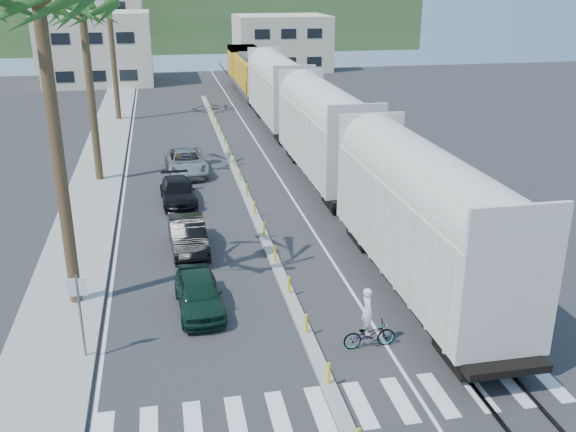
# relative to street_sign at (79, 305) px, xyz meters

# --- Properties ---
(ground) EXTENTS (140.00, 140.00, 0.00)m
(ground) POSITION_rel_street_sign_xyz_m (7.30, -2.00, -1.97)
(ground) COLOR #28282B
(ground) RESTS_ON ground
(sidewalk) EXTENTS (3.00, 90.00, 0.15)m
(sidewalk) POSITION_rel_street_sign_xyz_m (-1.20, 23.00, -1.90)
(sidewalk) COLOR gray
(sidewalk) RESTS_ON ground
(rails) EXTENTS (1.56, 100.00, 0.06)m
(rails) POSITION_rel_street_sign_xyz_m (12.30, 26.00, -1.94)
(rails) COLOR black
(rails) RESTS_ON ground
(median) EXTENTS (0.45, 60.00, 0.85)m
(median) POSITION_rel_street_sign_xyz_m (7.30, 17.96, -1.88)
(median) COLOR gray
(median) RESTS_ON ground
(crosswalk) EXTENTS (14.00, 2.20, 0.01)m
(crosswalk) POSITION_rel_street_sign_xyz_m (7.30, -4.00, -1.97)
(crosswalk) COLOR silver
(crosswalk) RESTS_ON ground
(lane_markings) EXTENTS (9.42, 90.00, 0.01)m
(lane_markings) POSITION_rel_street_sign_xyz_m (5.15, 23.00, -1.97)
(lane_markings) COLOR silver
(lane_markings) RESTS_ON ground
(freight_train) EXTENTS (3.00, 60.94, 5.85)m
(freight_train) POSITION_rel_street_sign_xyz_m (12.30, 23.09, 0.93)
(freight_train) COLOR beige
(freight_train) RESTS_ON ground
(street_sign) EXTENTS (0.60, 0.08, 3.00)m
(street_sign) POSITION_rel_street_sign_xyz_m (0.00, 0.00, 0.00)
(street_sign) COLOR slate
(street_sign) RESTS_ON ground
(buildings) EXTENTS (38.00, 27.00, 10.00)m
(buildings) POSITION_rel_street_sign_xyz_m (0.89, 69.66, 2.39)
(buildings) COLOR beige
(buildings) RESTS_ON ground
(hillside) EXTENTS (80.00, 20.00, 12.00)m
(hillside) POSITION_rel_street_sign_xyz_m (7.30, 98.00, 4.03)
(hillside) COLOR #385628
(hillside) RESTS_ON ground
(car_lead) EXTENTS (2.05, 4.19, 1.37)m
(car_lead) POSITION_rel_street_sign_xyz_m (3.83, 2.61, -1.29)
(car_lead) COLOR black
(car_lead) RESTS_ON ground
(car_second) EXTENTS (1.97, 4.57, 1.46)m
(car_second) POSITION_rel_street_sign_xyz_m (3.72, 8.26, -1.24)
(car_second) COLOR black
(car_second) RESTS_ON ground
(car_third) EXTENTS (2.25, 4.63, 1.29)m
(car_third) POSITION_rel_street_sign_xyz_m (3.53, 14.93, -1.33)
(car_third) COLOR black
(car_third) RESTS_ON ground
(car_rear) EXTENTS (2.97, 5.50, 1.46)m
(car_rear) POSITION_rel_street_sign_xyz_m (4.25, 20.66, -1.24)
(car_rear) COLOR #96989B
(car_rear) RESTS_ON ground
(cyclist) EXTENTS (0.75, 1.80, 2.17)m
(cyclist) POSITION_rel_street_sign_xyz_m (9.18, -1.05, -1.27)
(cyclist) COLOR #9EA0A5
(cyclist) RESTS_ON ground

